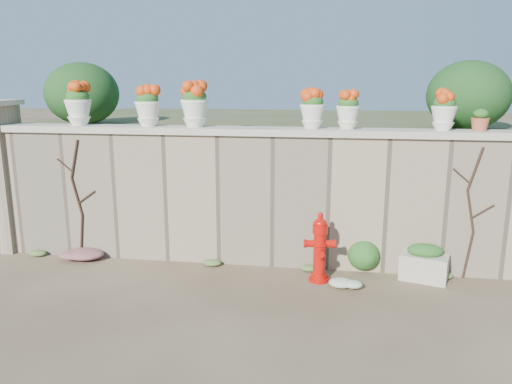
% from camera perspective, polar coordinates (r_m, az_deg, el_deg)
% --- Properties ---
extents(ground, '(80.00, 80.00, 0.00)m').
position_cam_1_polar(ground, '(6.34, -3.76, -13.52)').
color(ground, '#4E3C27').
rests_on(ground, ground).
extents(stone_wall, '(8.00, 0.40, 2.00)m').
position_cam_1_polar(stone_wall, '(7.67, -1.02, -0.84)').
color(stone_wall, gray).
rests_on(stone_wall, ground).
extents(wall_cap, '(8.10, 0.52, 0.10)m').
position_cam_1_polar(wall_cap, '(7.49, -1.05, 6.99)').
color(wall_cap, beige).
rests_on(wall_cap, stone_wall).
extents(raised_fill, '(9.00, 6.00, 2.00)m').
position_cam_1_polar(raised_fill, '(10.77, 1.82, 3.14)').
color(raised_fill, '#384C23').
rests_on(raised_fill, ground).
extents(back_shrub_left, '(1.30, 1.30, 1.10)m').
position_cam_1_polar(back_shrub_left, '(9.64, -19.24, 10.57)').
color(back_shrub_left, '#143814').
rests_on(back_shrub_left, raised_fill).
extents(back_shrub_right, '(1.30, 1.30, 1.10)m').
position_cam_1_polar(back_shrub_right, '(8.82, 23.09, 10.12)').
color(back_shrub_right, '#143814').
rests_on(back_shrub_right, raised_fill).
extents(vine_left, '(0.60, 0.04, 1.91)m').
position_cam_1_polar(vine_left, '(8.33, -19.72, -0.56)').
color(vine_left, black).
rests_on(vine_left, ground).
extents(vine_right, '(0.60, 0.04, 1.91)m').
position_cam_1_polar(vine_right, '(7.62, 23.39, -2.08)').
color(vine_right, black).
rests_on(vine_right, ground).
extents(fire_hydrant, '(0.43, 0.31, 1.00)m').
position_cam_1_polar(fire_hydrant, '(7.09, 7.28, -6.28)').
color(fire_hydrant, '#BF0D07').
rests_on(fire_hydrant, ground).
extents(planter_box, '(0.72, 0.55, 0.53)m').
position_cam_1_polar(planter_box, '(7.56, 18.68, -7.72)').
color(planter_box, beige).
rests_on(planter_box, ground).
extents(green_shrub, '(0.60, 0.54, 0.57)m').
position_cam_1_polar(green_shrub, '(7.55, 12.24, -7.01)').
color(green_shrub, '#1E5119').
rests_on(green_shrub, ground).
extents(magenta_clump, '(0.82, 0.55, 0.22)m').
position_cam_1_polar(magenta_clump, '(8.40, -19.75, -6.72)').
color(magenta_clump, '#B32368').
rests_on(magenta_clump, ground).
extents(white_flowers, '(0.49, 0.39, 0.18)m').
position_cam_1_polar(white_flowers, '(7.02, 10.27, -10.22)').
color(white_flowers, white).
rests_on(white_flowers, ground).
extents(urn_pot_0, '(0.41, 0.41, 0.64)m').
position_cam_1_polar(urn_pot_0, '(8.33, -19.66, 9.38)').
color(urn_pot_0, white).
rests_on(urn_pot_0, wall_cap).
extents(urn_pot_1, '(0.39, 0.39, 0.61)m').
position_cam_1_polar(urn_pot_1, '(7.86, -12.27, 9.54)').
color(urn_pot_1, white).
rests_on(urn_pot_1, wall_cap).
extents(urn_pot_2, '(0.42, 0.42, 0.66)m').
position_cam_1_polar(urn_pot_2, '(7.63, -7.03, 9.83)').
color(urn_pot_2, white).
rests_on(urn_pot_2, wall_cap).
extents(urn_pot_3, '(0.36, 0.36, 0.57)m').
position_cam_1_polar(urn_pot_3, '(7.36, 6.46, 9.39)').
color(urn_pot_3, white).
rests_on(urn_pot_3, wall_cap).
extents(urn_pot_4, '(0.34, 0.34, 0.54)m').
position_cam_1_polar(urn_pot_4, '(7.36, 10.48, 9.14)').
color(urn_pot_4, white).
rests_on(urn_pot_4, wall_cap).
extents(urn_pot_5, '(0.35, 0.35, 0.55)m').
position_cam_1_polar(urn_pot_5, '(7.52, 20.69, 8.66)').
color(urn_pot_5, white).
rests_on(urn_pot_5, wall_cap).
extents(terracotta_pot, '(0.25, 0.25, 0.30)m').
position_cam_1_polar(terracotta_pot, '(7.65, 24.23, 7.40)').
color(terracotta_pot, '#B15236').
rests_on(terracotta_pot, wall_cap).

